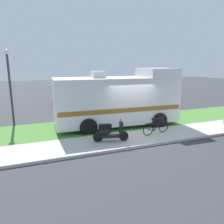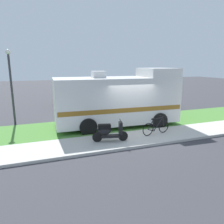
{
  "view_description": "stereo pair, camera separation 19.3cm",
  "coord_description": "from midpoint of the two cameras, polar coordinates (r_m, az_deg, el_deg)",
  "views": [
    {
      "loc": [
        -4.88,
        -9.81,
        3.55
      ],
      "look_at": [
        -1.03,
        0.3,
        1.1
      ],
      "focal_mm": 34.13,
      "sensor_mm": 36.0,
      "label": 1
    },
    {
      "loc": [
        -4.7,
        -9.88,
        3.55
      ],
      "look_at": [
        -1.03,
        0.3,
        1.1
      ],
      "focal_mm": 34.13,
      "sensor_mm": 36.0,
      "label": 2
    }
  ],
  "objects": [
    {
      "name": "ground_plane",
      "position": [
        11.51,
        4.87,
        -5.25
      ],
      "size": [
        80.0,
        80.0,
        0.0
      ],
      "primitive_type": "plane",
      "color": "#38383D"
    },
    {
      "name": "sidewalk",
      "position": [
        10.48,
        7.73,
        -6.81
      ],
      "size": [
        24.0,
        2.0,
        0.12
      ],
      "color": "beige",
      "rests_on": "ground"
    },
    {
      "name": "grass_strip",
      "position": [
        12.8,
        1.96,
        -3.16
      ],
      "size": [
        24.0,
        3.4,
        0.08
      ],
      "color": "#4C8438",
      "rests_on": "ground"
    },
    {
      "name": "motorhome_rv",
      "position": [
        12.2,
        1.19,
        3.44
      ],
      "size": [
        7.02,
        2.85,
        3.31
      ],
      "color": "silver",
      "rests_on": "ground"
    },
    {
      "name": "scooter",
      "position": [
        9.6,
        -1.25,
        -5.27
      ],
      "size": [
        1.6,
        0.61,
        0.97
      ],
      "color": "black",
      "rests_on": "ground"
    },
    {
      "name": "bicycle",
      "position": [
        10.84,
        11.23,
        -3.91
      ],
      "size": [
        1.64,
        0.52,
        0.87
      ],
      "color": "black",
      "rests_on": "ground"
    },
    {
      "name": "pickup_truck_near",
      "position": [
        18.74,
        7.75,
        4.76
      ],
      "size": [
        5.78,
        2.42,
        1.85
      ],
      "color": "#1E2328",
      "rests_on": "ground"
    },
    {
      "name": "pickup_truck_far",
      "position": [
        19.6,
        -9.68,
        4.94
      ],
      "size": [
        5.65,
        2.21,
        1.77
      ],
      "color": "silver",
      "rests_on": "ground"
    },
    {
      "name": "bottle_green",
      "position": [
        14.0,
        27.39,
        -2.4
      ],
      "size": [
        0.07,
        0.07,
        0.27
      ],
      "color": "#B2B2B7",
      "rests_on": "ground"
    },
    {
      "name": "street_lamp_post",
      "position": [
        13.53,
        -26.12,
        7.57
      ],
      "size": [
        0.28,
        0.28,
        4.34
      ],
      "color": "#333338",
      "rests_on": "ground"
    }
  ]
}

